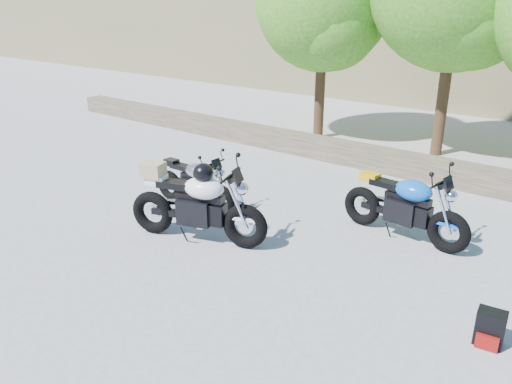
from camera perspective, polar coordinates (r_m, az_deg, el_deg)
ground at (r=7.83m, az=-5.79°, el=-6.83°), size 90.00×90.00×0.00m
stone_wall at (r=11.98m, az=12.91°, el=3.86°), size 22.00×0.55×0.50m
tree_decid_left at (r=14.09m, az=8.00°, el=20.58°), size 3.67×3.67×5.62m
silver_bike at (r=9.33m, az=-7.03°, el=0.93°), size 1.95×0.62×0.98m
white_bike at (r=7.97m, az=-6.87°, el=-1.24°), size 2.31×1.03×1.32m
blue_bike at (r=8.38m, az=16.65°, el=-1.65°), size 2.23×0.70×1.12m
backpack at (r=6.34m, az=25.17°, el=-13.96°), size 0.33×0.30×0.42m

